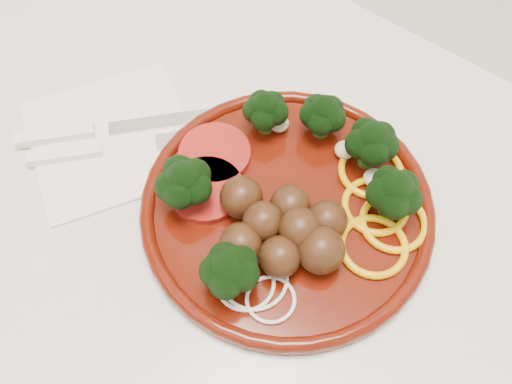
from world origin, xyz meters
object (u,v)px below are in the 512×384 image
Objects in this scene: plate at (290,199)px; napkin at (112,138)px; knife at (89,131)px; fork at (86,152)px.

plate is 1.73× the size of napkin.
knife reaches higher than napkin.
napkin is 0.03m from knife.
knife is 1.12× the size of fork.
plate reaches higher than napkin.
fork is (0.02, -0.02, -0.00)m from knife.
napkin is (-0.20, -0.05, -0.02)m from plate.
fork is (-0.20, -0.08, -0.01)m from plate.
napkin is at bearing -22.66° from knife.
plate is at bearing -27.36° from fork.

